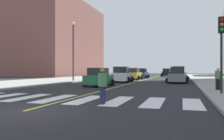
# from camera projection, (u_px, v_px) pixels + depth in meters

# --- Properties ---
(ground_plane) EXTENTS (220.00, 220.00, 0.00)m
(ground_plane) POSITION_uv_depth(u_px,v_px,m) (24.00, 111.00, 9.25)
(ground_plane) COLOR black
(sidewalk_kerb_west) EXTENTS (10.00, 120.00, 0.15)m
(sidewalk_kerb_west) POSITION_uv_depth(u_px,v_px,m) (40.00, 81.00, 31.86)
(sidewalk_kerb_west) COLOR gray
(sidewalk_kerb_west) RESTS_ON ground
(crosswalk_paint) EXTENTS (13.50, 4.00, 0.01)m
(crosswalk_paint) POSITION_uv_depth(u_px,v_px,m) (70.00, 99.00, 13.09)
(crosswalk_paint) COLOR silver
(crosswalk_paint) RESTS_ON ground
(lane_divider_paint) EXTENTS (0.16, 80.00, 0.01)m
(lane_divider_paint) POSITION_uv_depth(u_px,v_px,m) (151.00, 78.00, 47.66)
(lane_divider_paint) COLOR yellow
(lane_divider_paint) RESTS_ON ground
(low_rise_brick_west) EXTENTS (16.00, 32.00, 20.00)m
(low_rise_brick_west) POSITION_uv_depth(u_px,v_px,m) (59.00, 40.00, 67.36)
(low_rise_brick_west) COLOR brown
(low_rise_brick_west) RESTS_ON ground
(car_blue_nearest) EXTENTS (2.72, 4.29, 1.89)m
(car_blue_nearest) POSITION_uv_depth(u_px,v_px,m) (142.00, 74.00, 47.02)
(car_blue_nearest) COLOR #2D479E
(car_blue_nearest) RESTS_ON ground
(car_yellow_second) EXTENTS (2.76, 4.35, 1.92)m
(car_yellow_second) POSITION_uv_depth(u_px,v_px,m) (134.00, 74.00, 40.73)
(car_yellow_second) COLOR gold
(car_yellow_second) RESTS_ON ground
(car_silver_third) EXTENTS (3.03, 4.76, 2.10)m
(car_silver_third) POSITION_uv_depth(u_px,v_px,m) (178.00, 74.00, 35.00)
(car_silver_third) COLOR #B7B7BC
(car_silver_third) RESTS_ON ground
(car_gray_fourth) EXTENTS (2.74, 4.31, 1.90)m
(car_gray_fourth) POSITION_uv_depth(u_px,v_px,m) (177.00, 76.00, 29.20)
(car_gray_fourth) COLOR slate
(car_gray_fourth) RESTS_ON ground
(car_green_fifth) EXTENTS (2.50, 3.99, 1.78)m
(car_green_fifth) POSITION_uv_depth(u_px,v_px,m) (99.00, 78.00, 23.36)
(car_green_fifth) COLOR #236B42
(car_green_fifth) RESTS_ON ground
(car_black_sixth) EXTENTS (2.75, 4.38, 1.95)m
(car_black_sixth) POSITION_uv_depth(u_px,v_px,m) (166.00, 73.00, 59.60)
(car_black_sixth) COLOR black
(car_black_sixth) RESTS_ON ground
(car_white_seventh) EXTENTS (2.94, 4.58, 2.01)m
(car_white_seventh) POSITION_uv_depth(u_px,v_px,m) (122.00, 75.00, 31.35)
(car_white_seventh) COLOR silver
(car_white_seventh) RESTS_ON ground
(traffic_light_near_corner) EXTENTS (0.36, 0.41, 4.70)m
(traffic_light_near_corner) POSITION_uv_depth(u_px,v_px,m) (221.00, 39.00, 14.84)
(traffic_light_near_corner) COLOR black
(traffic_light_near_corner) RESTS_ON sidewalk_kerb_east
(pedestrian_crossing) EXTENTS (0.41, 0.41, 1.67)m
(pedestrian_crossing) POSITION_uv_depth(u_px,v_px,m) (103.00, 84.00, 11.12)
(pedestrian_crossing) COLOR #232847
(pedestrian_crossing) RESTS_ON ground
(pedestrian_waiting_east) EXTENTS (0.39, 0.39, 1.58)m
(pedestrian_waiting_east) POSITION_uv_depth(u_px,v_px,m) (218.00, 78.00, 17.38)
(pedestrian_waiting_east) COLOR black
(pedestrian_waiting_east) RESTS_ON sidewalk_kerb_east
(street_lamp) EXTENTS (0.44, 0.44, 7.80)m
(street_lamp) POSITION_uv_depth(u_px,v_px,m) (73.00, 46.00, 32.13)
(street_lamp) COLOR #38383D
(street_lamp) RESTS_ON sidewalk_kerb_west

